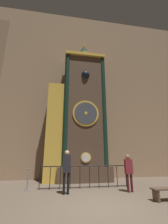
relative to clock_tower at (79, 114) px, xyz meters
name	(u,v)px	position (x,y,z in m)	size (l,w,h in m)	color
ground_plane	(102,208)	(0.10, -4.98, -4.46)	(28.00, 28.00, 0.00)	brown
cathedral_back_wall	(78,87)	(0.01, 1.20, 2.71)	(24.00, 0.32, 14.36)	#997A5B
clock_tower	(79,114)	(0.00, 0.00, 0.00)	(4.32, 1.76, 10.50)	brown
railing_fence	(85,176)	(0.05, -2.02, -3.86)	(4.57, 0.05, 1.09)	black
visitor_near	(67,167)	(-0.97, -3.10, -3.34)	(0.34, 0.22, 1.84)	black
visitor_far	(129,169)	(1.96, -3.19, -3.46)	(0.35, 0.24, 1.65)	#461518
stanchion_post	(28,183)	(-2.76, -2.11, -4.13)	(0.28, 0.28, 1.03)	gray
visitor_bench	(167,192)	(2.72, -4.66, -4.16)	(1.12, 0.40, 0.44)	brown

